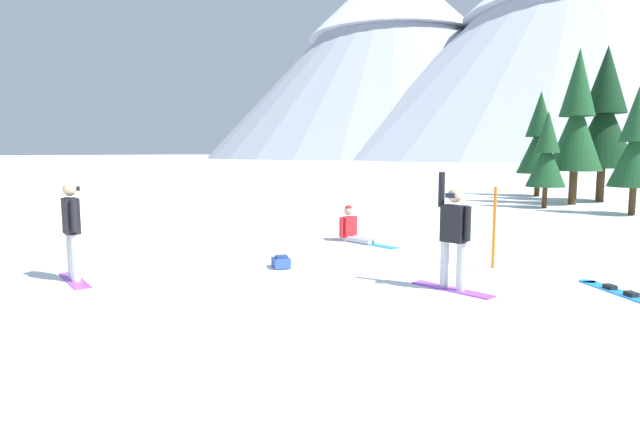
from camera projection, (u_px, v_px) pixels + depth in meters
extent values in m
plane|color=white|center=(206.00, 312.00, 7.81)|extent=(800.00, 800.00, 0.00)
cube|color=#993FD8|center=(74.00, 280.00, 9.67)|extent=(1.48, 0.86, 0.02)
cylinder|color=#B7B7BC|center=(71.00, 255.00, 9.75)|extent=(0.15, 0.15, 0.86)
cylinder|color=#B7B7BC|center=(75.00, 258.00, 9.49)|extent=(0.15, 0.15, 0.86)
cube|color=black|center=(71.00, 216.00, 9.53)|extent=(0.46, 0.38, 0.65)
cylinder|color=black|center=(68.00, 213.00, 9.73)|extent=(0.11, 0.11, 0.58)
cylinder|color=black|center=(74.00, 216.00, 9.32)|extent=(0.11, 0.11, 0.58)
sphere|color=tan|center=(69.00, 189.00, 9.47)|extent=(0.24, 0.24, 0.24)
cube|color=black|center=(78.00, 189.00, 9.55)|extent=(0.17, 0.11, 0.08)
cube|color=#993FD8|center=(452.00, 289.00, 9.03)|extent=(1.52, 0.69, 0.02)
cylinder|color=#B7B7BC|center=(461.00, 267.00, 8.87)|extent=(0.15, 0.15, 0.81)
cylinder|color=#B7B7BC|center=(445.00, 264.00, 9.10)|extent=(0.15, 0.15, 0.81)
cube|color=black|center=(454.00, 224.00, 8.90)|extent=(0.45, 0.34, 0.63)
cylinder|color=black|center=(468.00, 224.00, 8.71)|extent=(0.11, 0.11, 0.58)
cylinder|color=black|center=(442.00, 189.00, 9.02)|extent=(0.11, 0.11, 0.60)
sphere|color=tan|center=(455.00, 196.00, 8.84)|extent=(0.24, 0.24, 0.24)
cube|color=black|center=(450.00, 195.00, 8.74)|extent=(0.17, 0.09, 0.08)
cube|color=#B7B7BC|center=(348.00, 239.00, 14.10)|extent=(0.38, 0.43, 0.10)
cylinder|color=#B7B7BC|center=(364.00, 240.00, 13.79)|extent=(0.80, 0.39, 0.14)
cylinder|color=#B7B7BC|center=(359.00, 240.00, 13.66)|extent=(0.80, 0.39, 0.14)
cube|color=#1E8CD8|center=(373.00, 244.00, 13.44)|extent=(1.55, 0.76, 0.02)
cube|color=red|center=(348.00, 227.00, 14.06)|extent=(0.36, 0.46, 0.54)
cylinder|color=red|center=(355.00, 225.00, 14.23)|extent=(0.11, 0.11, 0.52)
cylinder|color=red|center=(341.00, 227.00, 13.89)|extent=(0.11, 0.11, 0.52)
sphere|color=tan|center=(348.00, 211.00, 14.01)|extent=(0.24, 0.24, 0.24)
sphere|color=red|center=(348.00, 209.00, 14.01)|extent=(0.20, 0.20, 0.20)
cube|color=#1E8CD8|center=(620.00, 293.00, 8.80)|extent=(1.25, 1.38, 0.02)
cylinder|color=#1E8CD8|center=(588.00, 282.00, 9.57)|extent=(0.40, 0.40, 0.02)
cube|color=black|center=(610.00, 287.00, 9.03)|extent=(0.24, 0.24, 0.07)
cube|color=black|center=(631.00, 294.00, 8.57)|extent=(0.24, 0.24, 0.07)
cube|color=#2D4C9E|center=(281.00, 262.00, 10.77)|extent=(0.54, 0.54, 0.22)
cube|color=navy|center=(282.00, 257.00, 10.69)|extent=(0.30, 0.30, 0.07)
cylinder|color=black|center=(279.00, 261.00, 11.00)|extent=(0.10, 0.10, 0.02)
cylinder|color=orange|center=(494.00, 228.00, 10.65)|extent=(0.06, 0.06, 1.67)
cylinder|color=#472D19|center=(573.00, 188.00, 23.72)|extent=(0.35, 0.35, 1.53)
cone|color=#194723|center=(576.00, 134.00, 23.45)|extent=(2.32, 2.32, 3.25)
cone|color=#194723|center=(579.00, 82.00, 23.18)|extent=(1.50, 1.50, 2.98)
cylinder|color=#472D19|center=(632.00, 201.00, 19.81)|extent=(0.24, 0.24, 1.06)
cone|color=#194723|center=(635.00, 157.00, 19.61)|extent=(1.84, 1.84, 2.26)
cone|color=#194723|center=(638.00, 113.00, 19.43)|extent=(1.20, 1.20, 2.07)
cylinder|color=#472D19|center=(545.00, 197.00, 22.33)|extent=(0.21, 0.21, 0.90)
cone|color=#194723|center=(546.00, 164.00, 22.16)|extent=(1.61, 1.61, 1.92)
cone|color=#194723|center=(548.00, 132.00, 22.01)|extent=(1.05, 1.05, 1.76)
cylinder|color=#472D19|center=(600.00, 185.00, 25.19)|extent=(0.37, 0.37, 1.62)
cone|color=black|center=(604.00, 131.00, 24.89)|extent=(2.95, 2.95, 3.44)
cone|color=black|center=(607.00, 79.00, 24.61)|extent=(1.92, 1.92, 3.15)
cylinder|color=#472D19|center=(537.00, 185.00, 28.35)|extent=(0.28, 0.28, 1.23)
cone|color=#194723|center=(539.00, 149.00, 28.13)|extent=(2.22, 2.22, 2.62)
cone|color=#194723|center=(541.00, 114.00, 27.92)|extent=(1.44, 1.44, 2.40)
cone|color=#9EA3B2|center=(392.00, 59.00, 216.61)|extent=(152.31, 152.31, 80.82)
cone|color=#B2B7C6|center=(579.00, 40.00, 177.01)|extent=(170.25, 170.25, 80.11)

